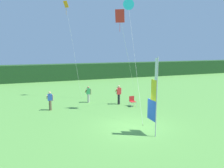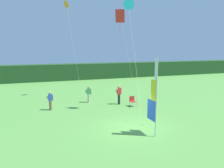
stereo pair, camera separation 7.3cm
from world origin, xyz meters
name	(u,v)px [view 2 (the right image)]	position (x,y,z in m)	size (l,w,h in m)	color
ground_plane	(132,127)	(0.00, 0.00, 0.00)	(120.00, 120.00, 0.00)	#518E3D
distant_treeline	(73,72)	(0.00, 23.11, 1.29)	(80.00, 2.40, 2.58)	#1E421E
banner_flag	(154,98)	(0.59, -1.57, 2.23)	(0.06, 1.03, 4.64)	#B7B7BC
person_near_banner	(119,94)	(1.29, 5.75, 0.95)	(0.55, 0.48, 1.77)	black
person_mid_field	(89,94)	(-1.17, 7.35, 0.83)	(0.55, 0.48, 1.57)	#B7B2A3
person_far_left	(50,100)	(-4.78, 5.87, 0.84)	(0.55, 0.48, 1.58)	brown
folding_chair	(132,101)	(2.18, 4.72, 0.51)	(0.51, 0.51, 0.89)	#BCBCC1
kite_cyan_delta_0	(129,5)	(1.23, 3.68, 8.38)	(0.95, 4.01, 8.84)	brown
kite_orange_diamond_1	(68,14)	(-2.41, 10.53, 8.53)	(1.38, 1.73, 9.75)	brown
kite_red_diamond_2	(121,21)	(0.81, 4.20, 7.26)	(3.26, 2.93, 8.09)	brown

